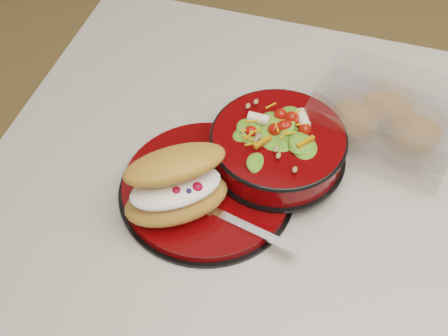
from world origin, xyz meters
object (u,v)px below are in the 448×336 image
(dinner_plate, at_px, (207,189))
(fork, at_px, (237,222))
(pastry_box, at_px, (385,118))
(croissant, at_px, (177,185))
(salad_bowl, at_px, (278,143))

(dinner_plate, distance_m, fork, 0.08)
(pastry_box, bearing_deg, fork, -117.21)
(croissant, relative_size, pastry_box, 0.72)
(dinner_plate, relative_size, pastry_box, 1.11)
(croissant, bearing_deg, fork, -41.98)
(dinner_plate, xyz_separation_m, croissant, (-0.03, -0.05, 0.05))
(fork, bearing_deg, pastry_box, -22.44)
(salad_bowl, relative_size, croissant, 1.22)
(croissant, bearing_deg, pastry_box, 4.38)
(salad_bowl, distance_m, fork, 0.14)
(salad_bowl, relative_size, pastry_box, 0.88)
(dinner_plate, relative_size, croissant, 1.54)
(dinner_plate, xyz_separation_m, salad_bowl, (0.08, 0.08, 0.04))
(pastry_box, bearing_deg, croissant, -129.80)
(fork, bearing_deg, salad_bowl, 2.28)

